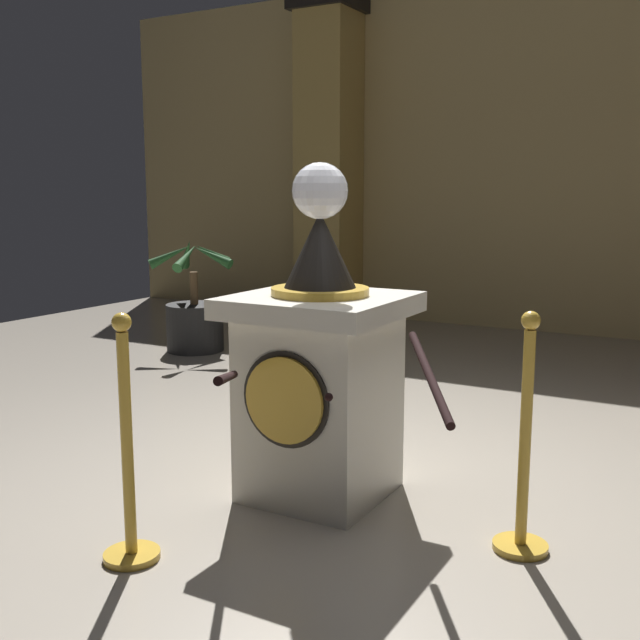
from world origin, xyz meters
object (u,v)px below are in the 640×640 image
at_px(stanchion_far, 524,469).
at_px(potted_palm_left, 195,318).
at_px(stanchion_near, 128,475).
at_px(pedestal_clock, 320,371).

height_order(stanchion_far, potted_palm_left, potted_palm_left).
bearing_deg(stanchion_near, pedestal_clock, 70.90).
distance_m(pedestal_clock, stanchion_near, 1.10).
relative_size(stanchion_near, potted_palm_left, 0.94).
bearing_deg(pedestal_clock, potted_palm_left, 138.41).
distance_m(stanchion_far, potted_palm_left, 4.71).
height_order(stanchion_near, stanchion_far, stanchion_near).
bearing_deg(stanchion_near, stanchion_far, 32.32).
relative_size(stanchion_far, potted_palm_left, 0.93).
xyz_separation_m(pedestal_clock, stanchion_near, (-0.35, -1.01, -0.28)).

